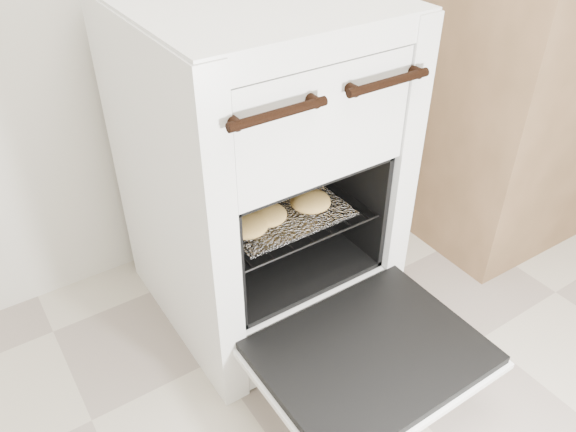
# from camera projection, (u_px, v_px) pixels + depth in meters

# --- Properties ---
(stove) EXTENTS (0.57, 0.63, 0.87)m
(stove) POSITION_uv_depth(u_px,v_px,m) (259.00, 176.00, 1.47)
(stove) COLOR silver
(stove) RESTS_ON ground
(oven_door) EXTENTS (0.51, 0.40, 0.04)m
(oven_door) POSITION_uv_depth(u_px,v_px,m) (370.00, 355.00, 1.28)
(oven_door) COLOR black
(oven_door) RESTS_ON stove
(oven_rack) EXTENTS (0.41, 0.40, 0.01)m
(oven_rack) POSITION_uv_depth(u_px,v_px,m) (272.00, 205.00, 1.46)
(oven_rack) COLOR black
(oven_rack) RESTS_ON stove
(foil_sheet) EXTENTS (0.32, 0.28, 0.01)m
(foil_sheet) POSITION_uv_depth(u_px,v_px,m) (276.00, 207.00, 1.45)
(foil_sheet) COLOR white
(foil_sheet) RESTS_ON oven_rack
(baked_rolls) EXTENTS (0.36, 0.27, 0.04)m
(baked_rolls) POSITION_uv_depth(u_px,v_px,m) (275.00, 201.00, 1.42)
(baked_rolls) COLOR tan
(baked_rolls) RESTS_ON foil_sheet
(counter) EXTENTS (0.89, 0.60, 0.88)m
(counter) POSITION_uv_depth(u_px,v_px,m) (530.00, 91.00, 1.89)
(counter) COLOR brown
(counter) RESTS_ON ground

